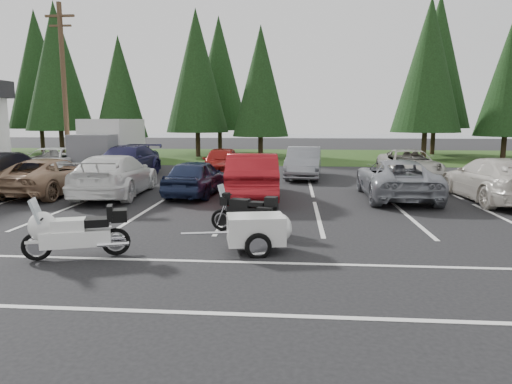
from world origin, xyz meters
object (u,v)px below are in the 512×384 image
Objects in this scene: car_far_3 at (304,163)px; car_far_4 at (409,165)px; car_near_1 at (0,173)px; touring_motorcycle at (76,227)px; car_near_4 at (196,177)px; car_near_2 at (52,176)px; car_near_6 at (396,179)px; car_near_3 at (115,175)px; car_near_7 at (495,179)px; adventure_motorcycle at (245,209)px; car_far_1 at (125,162)px; car_far_0 at (51,162)px; box_truck at (107,145)px; car_far_2 at (221,162)px; car_near_5 at (252,176)px; utility_pole at (64,85)px; cargo_trailer at (256,233)px.

car_far_4 is at bearing 1.36° from car_far_3.
touring_motorcycle is at bearing 127.20° from car_near_1.
car_near_4 is at bearing -122.09° from car_far_3.
car_near_6 reaches higher than car_near_2.
car_far_3 is at bearing -121.10° from car_near_4.
car_near_1 is 4.55m from car_near_3.
car_near_2 is 16.45m from car_near_7.
car_far_3 reaches higher than adventure_motorcycle.
car_far_4 reaches higher than car_near_2.
car_near_4 is at bearing -43.88° from car_far_1.
car_near_4 is at bearing -34.87° from car_far_0.
box_truck is 7.16m from car_far_2.
car_near_2 is 5.21m from car_far_1.
car_near_3 is 6.90m from car_far_2.
car_near_4 is 0.81× the size of car_near_5.
utility_pole is at bearing 153.60° from car_far_1.
car_near_3 is at bearing -135.70° from car_far_3.
car_far_3 is 0.89× the size of car_far_4.
car_near_4 reaches higher than cargo_trailer.
car_near_2 is 11.45m from car_far_3.
utility_pole is 1.74× the size of car_near_6.
touring_motorcycle is (7.90, -13.46, -0.06)m from car_far_0.
car_far_0 is (-16.14, 5.40, 0.00)m from car_near_6.
car_near_1 is at bearing -82.20° from car_far_0.
car_far_3 is (-3.24, 5.70, 0.04)m from car_near_6.
touring_motorcycle is (-2.99, -7.62, -0.18)m from car_near_5.
box_truck is 1.04× the size of car_near_7.
car_near_5 is (7.89, -0.40, 0.14)m from car_near_2.
car_far_1 is at bearing -22.07° from car_near_6.
car_near_1 is 2.11× the size of touring_motorcycle.
car_near_6 is at bearing 25.60° from touring_motorcycle.
car_far_4 reaches higher than adventure_motorcycle.
utility_pole is 1.73× the size of car_far_4.
car_near_1 reaches higher than car_near_6.
car_far_3 is 14.65m from touring_motorcycle.
car_near_7 is at bearing -21.84° from utility_pole.
adventure_motorcycle is (8.16, -5.57, -0.07)m from car_near_2.
car_far_2 is at bearing -32.68° from car_near_7.
car_near_5 reaches higher than car_near_3.
utility_pole is 18.26m from car_near_6.
car_near_6 is (5.25, 0.45, -0.12)m from car_near_5.
box_truck is 2.35× the size of touring_motorcycle.
adventure_motorcycle is at bearing -94.26° from car_far_3.
car_far_0 is 2.18× the size of touring_motorcycle.
car_far_2 is 2.13× the size of adventure_motorcycle.
car_far_3 is (9.90, 5.75, 0.06)m from car_near_2.
utility_pole is 4.46m from car_far_0.
car_near_4 is at bearing -148.60° from car_far_4.
car_near_3 is at bearing 87.33° from touring_motorcycle.
car_near_7 is at bearing -19.80° from car_far_0.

